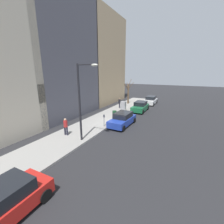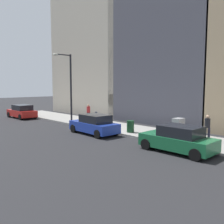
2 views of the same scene
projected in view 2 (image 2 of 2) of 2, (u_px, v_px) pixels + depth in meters
name	position (u px, v px, depth m)	size (l,w,h in m)	color
ground_plane	(106.00, 132.00, 19.92)	(120.00, 120.00, 0.00)	#232326
sidewalk	(123.00, 128.00, 21.28)	(4.00, 36.00, 0.15)	gray
parked_car_green	(178.00, 139.00, 13.98)	(1.94, 4.21, 1.52)	#196038
parked_car_blue	(94.00, 125.00, 19.18)	(2.05, 4.26, 1.52)	#1E389E
parked_car_red	(22.00, 112.00, 28.43)	(1.95, 4.21, 1.52)	red
parking_meter	(96.00, 118.00, 21.35)	(0.14, 0.10, 1.35)	slate
utility_box	(178.00, 129.00, 16.57)	(0.83, 0.61, 1.43)	#A8A399
streetlamp	(69.00, 82.00, 23.67)	(1.97, 0.32, 6.50)	black
trash_bin	(130.00, 126.00, 19.14)	(0.56, 0.56, 0.90)	#14381E
pedestrian_near_meter	(207.00, 126.00, 16.42)	(0.36, 0.37, 1.66)	#1E1E2D
pedestrian_midblock	(88.00, 111.00, 25.40)	(0.40, 0.36, 1.66)	#1E1E2D
office_tower_right	(115.00, 22.00, 34.68)	(12.62, 12.62, 25.07)	#BCB29E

